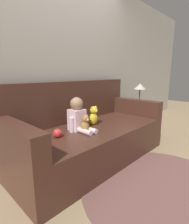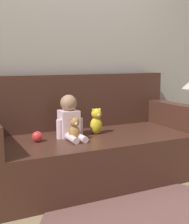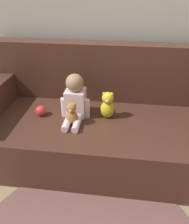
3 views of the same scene
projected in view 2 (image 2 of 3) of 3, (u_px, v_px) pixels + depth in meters
name	position (u px, v px, depth m)	size (l,w,h in m)	color
ground_plane	(91.00, 179.00, 3.11)	(12.00, 12.00, 0.00)	#9E8460
wall_back	(68.00, 49.00, 3.41)	(8.00, 0.05, 2.60)	#ADA89E
couch	(88.00, 144.00, 3.12)	(2.13, 0.98, 1.03)	#47281E
person_baby	(70.00, 120.00, 2.93)	(0.26, 0.37, 0.40)	silver
teddy_bear_brown	(75.00, 130.00, 2.82)	(0.13, 0.10, 0.21)	#AD7A3D
plush_toy_side	(96.00, 121.00, 3.07)	(0.12, 0.12, 0.26)	yellow
toy_ball	(37.00, 137.00, 2.78)	(0.10, 0.10, 0.10)	red
floor_rug	(153.00, 224.00, 2.25)	(1.64, 1.64, 0.01)	brown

